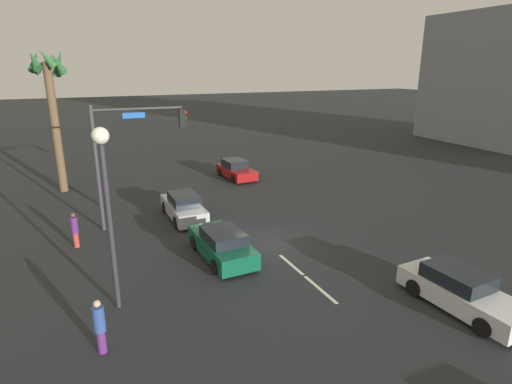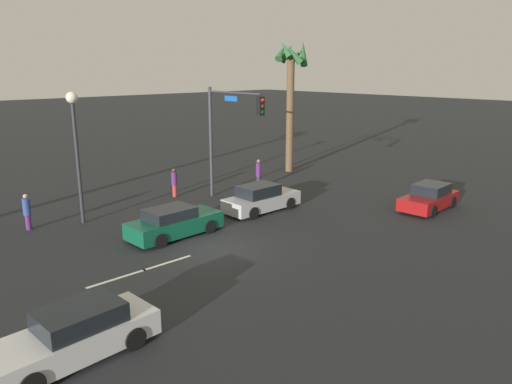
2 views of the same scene
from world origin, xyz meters
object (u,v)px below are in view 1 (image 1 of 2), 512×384
(traffic_signal, at_px, (127,146))
(pedestrian_0, at_px, (100,325))
(car_0, at_px, (236,170))
(car_2, at_px, (184,207))
(streetlamp, at_px, (106,187))
(pedestrian_1, at_px, (106,193))
(car_3, at_px, (222,244))
(palm_tree_1, at_px, (51,94))
(car_4, at_px, (461,291))
(pedestrian_2, at_px, (75,229))
(building_2, at_px, (507,79))

(traffic_signal, xyz_separation_m, pedestrian_0, (-10.24, 2.55, -3.44))
(car_0, relative_size, car_2, 0.92)
(streetlamp, bearing_deg, pedestrian_1, -3.70)
(car_3, height_order, pedestrian_0, pedestrian_0)
(car_0, xyz_separation_m, car_2, (-6.99, 5.99, 0.03))
(pedestrian_0, bearing_deg, palm_tree_1, 2.46)
(traffic_signal, bearing_deg, car_4, -144.39)
(car_0, distance_m, palm_tree_1, 13.61)
(traffic_signal, height_order, pedestrian_0, traffic_signal)
(traffic_signal, relative_size, palm_tree_1, 0.69)
(pedestrian_2, bearing_deg, streetlamp, -169.44)
(car_4, distance_m, traffic_signal, 16.39)
(car_3, height_order, pedestrian_2, pedestrian_2)
(car_2, xyz_separation_m, pedestrian_0, (-10.30, 5.32, 0.26))
(streetlamp, bearing_deg, car_2, -29.87)
(building_2, bearing_deg, pedestrian_1, 100.82)
(car_3, distance_m, car_4, 9.68)
(streetlamp, distance_m, pedestrian_1, 11.89)
(streetlamp, distance_m, building_2, 47.85)
(pedestrian_0, distance_m, building_2, 49.77)
(pedestrian_2, bearing_deg, pedestrian_1, -20.17)
(car_2, bearing_deg, streetlamp, 150.13)
(pedestrian_0, xyz_separation_m, palm_tree_1, (19.08, 0.82, 5.62))
(car_0, xyz_separation_m, palm_tree_1, (1.79, 12.12, 5.91))
(car_3, bearing_deg, car_4, -139.27)
(car_4, bearing_deg, traffic_signal, 35.61)
(pedestrian_2, height_order, palm_tree_1, palm_tree_1)
(car_2, relative_size, pedestrian_1, 2.35)
(car_2, bearing_deg, building_2, -75.80)
(car_3, xyz_separation_m, pedestrian_2, (3.95, 5.92, 0.26))
(traffic_signal, relative_size, streetlamp, 1.00)
(car_2, relative_size, pedestrian_2, 2.56)
(pedestrian_2, bearing_deg, car_2, -73.04)
(pedestrian_0, distance_m, palm_tree_1, 19.91)
(car_2, relative_size, streetlamp, 0.68)
(car_2, xyz_separation_m, pedestrian_2, (-1.74, 5.72, 0.24))
(pedestrian_2, distance_m, palm_tree_1, 11.95)
(car_3, relative_size, traffic_signal, 0.69)
(car_0, xyz_separation_m, pedestrian_2, (-8.74, 11.70, 0.27))
(car_3, height_order, palm_tree_1, palm_tree_1)
(traffic_signal, distance_m, pedestrian_2, 4.84)
(car_3, height_order, pedestrian_1, pedestrian_1)
(building_2, bearing_deg, pedestrian_0, 116.45)
(car_0, relative_size, building_2, 0.30)
(pedestrian_0, relative_size, building_2, 0.13)
(car_0, bearing_deg, traffic_signal, 128.83)
(car_2, height_order, streetlamp, streetlamp)
(streetlamp, distance_m, pedestrian_0, 4.34)
(traffic_signal, bearing_deg, car_0, -51.17)
(palm_tree_1, bearing_deg, traffic_signal, -159.15)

